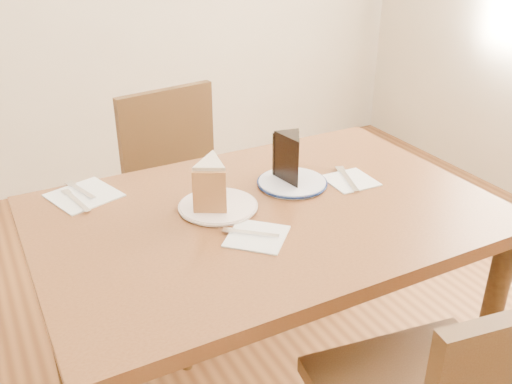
# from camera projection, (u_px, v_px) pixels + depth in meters

# --- Properties ---
(table) EXTENTS (1.20, 0.80, 0.75)m
(table) POSITION_uv_depth(u_px,v_px,m) (267.00, 241.00, 1.55)
(table) COLOR #492714
(table) RESTS_ON ground
(chair_far) EXTENTS (0.50, 0.50, 0.89)m
(chair_far) POSITION_uv_depth(u_px,v_px,m) (190.00, 203.00, 2.08)
(chair_far) COLOR #331F0F
(chair_far) RESTS_ON ground
(plate_cream) EXTENTS (0.20, 0.20, 0.01)m
(plate_cream) POSITION_uv_depth(u_px,v_px,m) (218.00, 206.00, 1.51)
(plate_cream) COLOR white
(plate_cream) RESTS_ON table
(plate_navy) EXTENTS (0.19, 0.19, 0.01)m
(plate_navy) POSITION_uv_depth(u_px,v_px,m) (292.00, 183.00, 1.64)
(plate_navy) COLOR white
(plate_navy) RESTS_ON table
(carrot_cake) EXTENTS (0.13, 0.14, 0.11)m
(carrot_cake) POSITION_uv_depth(u_px,v_px,m) (212.00, 182.00, 1.50)
(carrot_cake) COLOR beige
(carrot_cake) RESTS_ON plate_cream
(chocolate_cake) EXTENTS (0.09, 0.12, 0.13)m
(chocolate_cake) POSITION_uv_depth(u_px,v_px,m) (292.00, 161.00, 1.61)
(chocolate_cake) COLOR black
(chocolate_cake) RESTS_ON plate_navy
(napkin_cream) EXTENTS (0.19, 0.19, 0.00)m
(napkin_cream) POSITION_uv_depth(u_px,v_px,m) (257.00, 236.00, 1.38)
(napkin_cream) COLOR white
(napkin_cream) RESTS_ON table
(napkin_navy) EXTENTS (0.14, 0.14, 0.00)m
(napkin_navy) POSITION_uv_depth(u_px,v_px,m) (350.00, 181.00, 1.66)
(napkin_navy) COLOR white
(napkin_navy) RESTS_ON table
(napkin_spare) EXTENTS (0.21, 0.21, 0.00)m
(napkin_spare) POSITION_uv_depth(u_px,v_px,m) (84.00, 195.00, 1.58)
(napkin_spare) COLOR white
(napkin_spare) RESTS_ON table
(fork_cream) EXTENTS (0.11, 0.10, 0.00)m
(fork_cream) POSITION_uv_depth(u_px,v_px,m) (251.00, 233.00, 1.39)
(fork_cream) COLOR silver
(fork_cream) RESTS_ON napkin_cream
(knife_navy) EXTENTS (0.07, 0.17, 0.00)m
(knife_navy) POSITION_uv_depth(u_px,v_px,m) (347.00, 179.00, 1.67)
(knife_navy) COLOR silver
(knife_navy) RESTS_ON napkin_navy
(fork_spare) EXTENTS (0.05, 0.14, 0.00)m
(fork_spare) POSITION_uv_depth(u_px,v_px,m) (81.00, 190.00, 1.60)
(fork_spare) COLOR silver
(fork_spare) RESTS_ON napkin_spare
(knife_spare) EXTENTS (0.04, 0.16, 0.00)m
(knife_spare) POSITION_uv_depth(u_px,v_px,m) (76.00, 201.00, 1.54)
(knife_spare) COLOR silver
(knife_spare) RESTS_ON napkin_spare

